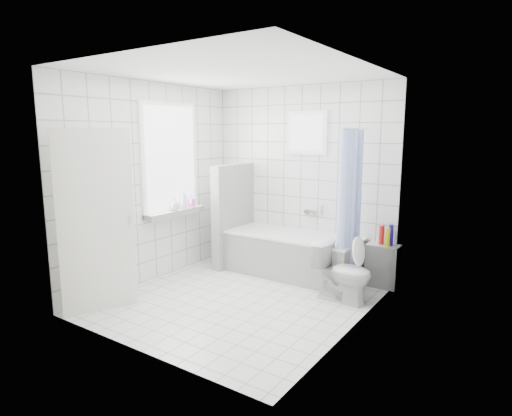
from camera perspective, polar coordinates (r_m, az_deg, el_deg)
The scene contains 19 objects.
ground at distance 5.21m, azimuth -2.26°, elevation -12.01°, with size 3.00×3.00×0.00m, color white.
ceiling at distance 4.87m, azimuth -2.48°, elevation 17.65°, with size 3.00×3.00×0.00m, color white.
wall_back at distance 6.14m, azimuth 5.99°, elevation 3.86°, with size 2.80×0.02×2.60m, color white.
wall_front at distance 3.79m, azimuth -15.95°, elevation -0.30°, with size 2.80×0.02×2.60m, color white.
wall_left at distance 5.81m, azimuth -13.58°, elevation 3.28°, with size 0.02×3.00×2.60m, color white.
wall_right at distance 4.20m, azimuth 13.19°, elevation 0.82°, with size 0.02×3.00×2.60m, color white.
window_left at distance 5.95m, azimuth -11.27°, elevation 6.43°, with size 0.01×0.90×1.40m, color white.
window_back at distance 6.01m, azimuth 6.75°, elevation 9.92°, with size 0.50×0.01×0.50m, color white.
window_sill at distance 6.01m, azimuth -10.73°, elevation -0.63°, with size 0.18×1.02×0.08m, color white.
door at distance 4.91m, azimuth -20.53°, elevation -1.81°, with size 0.04×0.80×2.00m, color silver.
bathtub at distance 5.96m, azimuth 4.89°, elevation -6.21°, with size 1.83×0.77×0.58m.
partition_wall at distance 6.34m, azimuth -3.05°, elevation -0.94°, with size 0.15×0.85×1.50m, color white.
tiled_ledge at distance 5.75m, azimuth 16.53°, elevation -7.37°, with size 0.40×0.24×0.55m, color white.
toilet at distance 5.15m, azimuth 11.51°, elevation -8.37°, with size 0.39×0.68×0.69m, color white.
curtain_rod at distance 5.34m, azimuth 13.22°, elevation 10.27°, with size 0.02×0.02×0.80m, color silver.
shower_curtain at distance 5.29m, azimuth 12.33°, elevation 0.51°, with size 0.14×0.48×1.78m, color #5071EC, non-canonical shape.
tub_faucet at distance 6.08m, azimuth 7.33°, elevation -0.52°, with size 0.18×0.06×0.06m, color silver.
sill_bottles at distance 6.05m, azimuth -10.08°, elevation 0.88°, with size 0.20×0.49×0.27m.
ledge_bottles at distance 5.62m, azimuth 17.03°, elevation -3.57°, with size 0.18×0.18×0.27m.
Camera 1 is at (2.87, -3.89, 1.95)m, focal length 30.00 mm.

